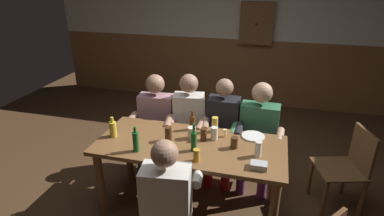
{
  "coord_description": "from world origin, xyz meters",
  "views": [
    {
      "loc": [
        0.7,
        -2.7,
        2.28
      ],
      "look_at": [
        0.0,
        -0.09,
        1.11
      ],
      "focal_mm": 29.42,
      "sensor_mm": 36.0,
      "label": 1
    }
  ],
  "objects_px": {
    "person_0": "(155,119)",
    "pint_glass_7": "(215,124)",
    "bottle_0": "(113,129)",
    "chair_empty_near_right": "(347,167)",
    "dining_table": "(190,154)",
    "person_3": "(258,131)",
    "bottle_1": "(136,141)",
    "pint_glass_3": "(234,143)",
    "table_candle": "(225,133)",
    "person_4": "(168,194)",
    "pint_glass_5": "(214,133)",
    "condiment_caddy": "(259,165)",
    "pint_glass_4": "(258,149)",
    "pint_glass_6": "(203,134)",
    "bottle_3": "(192,122)",
    "pint_glass_1": "(168,134)",
    "plate_0": "(253,136)",
    "pint_glass_2": "(192,133)",
    "wall_dart_cabinet": "(257,23)",
    "person_1": "(188,122)",
    "person_2": "(222,127)",
    "bottle_2": "(194,141)",
    "pint_glass_0": "(197,155)"
  },
  "relations": [
    {
      "from": "bottle_3",
      "to": "pint_glass_1",
      "type": "xyz_separation_m",
      "value": [
        -0.17,
        -0.29,
        -0.01
      ]
    },
    {
      "from": "pint_glass_2",
      "to": "pint_glass_3",
      "type": "bearing_deg",
      "value": -10.42
    },
    {
      "from": "person_4",
      "to": "chair_empty_near_right",
      "type": "bearing_deg",
      "value": 27.1
    },
    {
      "from": "bottle_3",
      "to": "wall_dart_cabinet",
      "type": "distance_m",
      "value": 2.8
    },
    {
      "from": "person_2",
      "to": "pint_glass_7",
      "type": "distance_m",
      "value": 0.37
    },
    {
      "from": "table_candle",
      "to": "person_2",
      "type": "bearing_deg",
      "value": 102.87
    },
    {
      "from": "bottle_1",
      "to": "wall_dart_cabinet",
      "type": "bearing_deg",
      "value": 76.22
    },
    {
      "from": "plate_0",
      "to": "bottle_0",
      "type": "xyz_separation_m",
      "value": [
        -1.35,
        -0.35,
        0.08
      ]
    },
    {
      "from": "person_3",
      "to": "pint_glass_0",
      "type": "xyz_separation_m",
      "value": [
        -0.47,
        -0.91,
        0.15
      ]
    },
    {
      "from": "pint_glass_4",
      "to": "pint_glass_7",
      "type": "relative_size",
      "value": 0.93
    },
    {
      "from": "bottle_1",
      "to": "pint_glass_3",
      "type": "xyz_separation_m",
      "value": [
        0.86,
        0.29,
        -0.05
      ]
    },
    {
      "from": "person_2",
      "to": "pint_glass_0",
      "type": "bearing_deg",
      "value": 85.37
    },
    {
      "from": "pint_glass_4",
      "to": "wall_dart_cabinet",
      "type": "relative_size",
      "value": 0.21
    },
    {
      "from": "pint_glass_2",
      "to": "chair_empty_near_right",
      "type": "bearing_deg",
      "value": 12.41
    },
    {
      "from": "table_candle",
      "to": "pint_glass_1",
      "type": "relative_size",
      "value": 0.55
    },
    {
      "from": "plate_0",
      "to": "pint_glass_6",
      "type": "distance_m",
      "value": 0.51
    },
    {
      "from": "dining_table",
      "to": "bottle_3",
      "type": "height_order",
      "value": "bottle_3"
    },
    {
      "from": "bottle_2",
      "to": "pint_glass_1",
      "type": "xyz_separation_m",
      "value": [
        -0.29,
        0.12,
        -0.03
      ]
    },
    {
      "from": "person_2",
      "to": "table_candle",
      "type": "xyz_separation_m",
      "value": [
        0.09,
        -0.41,
        0.14
      ]
    },
    {
      "from": "person_2",
      "to": "person_3",
      "type": "xyz_separation_m",
      "value": [
        0.4,
        -0.0,
        0.0
      ]
    },
    {
      "from": "bottle_0",
      "to": "chair_empty_near_right",
      "type": "bearing_deg",
      "value": 12.31
    },
    {
      "from": "pint_glass_3",
      "to": "pint_glass_1",
      "type": "bearing_deg",
      "value": -177.85
    },
    {
      "from": "person_0",
      "to": "pint_glass_7",
      "type": "bearing_deg",
      "value": 152.51
    },
    {
      "from": "person_4",
      "to": "pint_glass_3",
      "type": "bearing_deg",
      "value": 48.92
    },
    {
      "from": "person_3",
      "to": "pint_glass_1",
      "type": "height_order",
      "value": "person_3"
    },
    {
      "from": "chair_empty_near_right",
      "to": "bottle_1",
      "type": "xyz_separation_m",
      "value": [
        -1.97,
        -0.7,
        0.39
      ]
    },
    {
      "from": "chair_empty_near_right",
      "to": "pint_glass_1",
      "type": "xyz_separation_m",
      "value": [
        -1.74,
        -0.44,
        0.36
      ]
    },
    {
      "from": "bottle_1",
      "to": "bottle_3",
      "type": "xyz_separation_m",
      "value": [
        0.39,
        0.55,
        -0.02
      ]
    },
    {
      "from": "pint_glass_0",
      "to": "pint_glass_4",
      "type": "xyz_separation_m",
      "value": [
        0.51,
        0.21,
        0.02
      ]
    },
    {
      "from": "table_candle",
      "to": "dining_table",
      "type": "bearing_deg",
      "value": -142.84
    },
    {
      "from": "bottle_2",
      "to": "bottle_3",
      "type": "bearing_deg",
      "value": 106.57
    },
    {
      "from": "dining_table",
      "to": "pint_glass_7",
      "type": "height_order",
      "value": "pint_glass_7"
    },
    {
      "from": "person_1",
      "to": "bottle_0",
      "type": "relative_size",
      "value": 5.86
    },
    {
      "from": "table_candle",
      "to": "pint_glass_0",
      "type": "xyz_separation_m",
      "value": [
        -0.16,
        -0.5,
        0.02
      ]
    },
    {
      "from": "table_candle",
      "to": "bottle_2",
      "type": "xyz_separation_m",
      "value": [
        -0.23,
        -0.34,
        0.06
      ]
    },
    {
      "from": "person_2",
      "to": "pint_glass_0",
      "type": "height_order",
      "value": "person_2"
    },
    {
      "from": "dining_table",
      "to": "person_3",
      "type": "relative_size",
      "value": 1.5
    },
    {
      "from": "pint_glass_4",
      "to": "bottle_2",
      "type": "bearing_deg",
      "value": -175.07
    },
    {
      "from": "plate_0",
      "to": "pint_glass_7",
      "type": "xyz_separation_m",
      "value": [
        -0.4,
        0.02,
        0.07
      ]
    },
    {
      "from": "person_4",
      "to": "pint_glass_1",
      "type": "relative_size",
      "value": 8.08
    },
    {
      "from": "person_0",
      "to": "bottle_0",
      "type": "bearing_deg",
      "value": 70.13
    },
    {
      "from": "person_4",
      "to": "pint_glass_5",
      "type": "height_order",
      "value": "person_4"
    },
    {
      "from": "pint_glass_7",
      "to": "person_3",
      "type": "bearing_deg",
      "value": 36.51
    },
    {
      "from": "wall_dart_cabinet",
      "to": "person_1",
      "type": "bearing_deg",
      "value": -103.01
    },
    {
      "from": "dining_table",
      "to": "person_4",
      "type": "relative_size",
      "value": 1.54
    },
    {
      "from": "pint_glass_1",
      "to": "person_1",
      "type": "bearing_deg",
      "value": 87.39
    },
    {
      "from": "condiment_caddy",
      "to": "pint_glass_4",
      "type": "distance_m",
      "value": 0.19
    },
    {
      "from": "person_3",
      "to": "pint_glass_7",
      "type": "xyz_separation_m",
      "value": [
        -0.43,
        -0.32,
        0.17
      ]
    },
    {
      "from": "bottle_0",
      "to": "bottle_2",
      "type": "distance_m",
      "value": 0.85
    },
    {
      "from": "pint_glass_5",
      "to": "pint_glass_6",
      "type": "height_order",
      "value": "pint_glass_5"
    }
  ]
}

